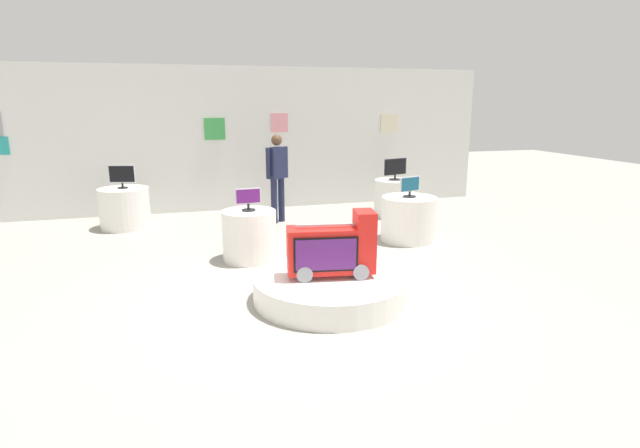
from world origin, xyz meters
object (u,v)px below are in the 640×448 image
tv_on_left_rear (122,175)px  display_pedestal_far_right (409,219)px  display_pedestal_center_rear (249,235)px  tv_on_far_right (410,186)px  tv_on_center_rear (248,199)px  display_pedestal_right_rear (394,198)px  main_display_pedestal (331,288)px  display_pedestal_left_rear (125,208)px  tv_on_right_rear (395,168)px  shopper_browsing_near_truck (277,172)px  novelty_firetruck_tv (333,250)px

tv_on_left_rear → display_pedestal_far_right: (4.57, -2.16, -0.60)m
display_pedestal_center_rear → tv_on_far_right: bearing=7.4°
tv_on_center_rear → display_pedestal_right_rear: size_ratio=0.46×
main_display_pedestal → display_pedestal_left_rear: 5.01m
main_display_pedestal → tv_on_far_right: bearing=46.9°
tv_on_right_rear → shopper_browsing_near_truck: (-2.35, 0.08, 0.01)m
display_pedestal_far_right → novelty_firetruck_tv: bearing=-132.7°
display_pedestal_center_rear → shopper_browsing_near_truck: 2.42m
tv_on_right_rear → tv_on_far_right: size_ratio=1.32×
tv_on_right_rear → display_pedestal_far_right: 1.93m
tv_on_right_rear → shopper_browsing_near_truck: 2.35m
main_display_pedestal → display_pedestal_left_rear: bearing=121.1°
tv_on_left_rear → display_pedestal_right_rear: (5.09, -0.40, -0.60)m
novelty_firetruck_tv → tv_on_far_right: 2.91m
tv_on_left_rear → display_pedestal_right_rear: bearing=-4.5°
display_pedestal_far_right → tv_on_center_rear: bearing=-172.5°
tv_on_right_rear → tv_on_left_rear: bearing=175.5°
tv_on_left_rear → display_pedestal_center_rear: tv_on_left_rear is taller
display_pedestal_left_rear → display_pedestal_far_right: (4.57, -2.17, 0.00)m
main_display_pedestal → tv_on_center_rear: (-0.68, 1.77, 0.76)m
tv_on_center_rear → display_pedestal_far_right: size_ratio=0.41×
tv_on_left_rear → shopper_browsing_near_truck: size_ratio=0.28×
novelty_firetruck_tv → tv_on_far_right: size_ratio=2.61×
tv_on_left_rear → tv_on_right_rear: tv_on_right_rear is taller
tv_on_left_rear → tv_on_center_rear: (1.90, -2.51, -0.06)m
tv_on_far_right → display_pedestal_left_rear: bearing=154.6°
novelty_firetruck_tv → tv_on_far_right: bearing=47.3°
main_display_pedestal → display_pedestal_center_rear: bearing=111.1°
main_display_pedestal → tv_on_right_rear: tv_on_right_rear is taller
display_pedestal_left_rear → display_pedestal_far_right: bearing=-25.4°
main_display_pedestal → tv_on_left_rear: (-2.59, 4.28, 0.82)m
display_pedestal_left_rear → display_pedestal_center_rear: 3.15m
display_pedestal_left_rear → tv_on_left_rear: size_ratio=1.88×
display_pedestal_center_rear → display_pedestal_right_rear: same height
tv_on_center_rear → shopper_browsing_near_truck: (0.84, 2.19, 0.06)m
novelty_firetruck_tv → display_pedestal_far_right: size_ratio=1.15×
display_pedestal_center_rear → display_pedestal_right_rear: size_ratio=0.97×
main_display_pedestal → shopper_browsing_near_truck: bearing=87.7°
display_pedestal_center_rear → tv_on_right_rear: 3.87m
tv_on_left_rear → display_pedestal_far_right: tv_on_left_rear is taller
novelty_firetruck_tv → tv_on_left_rear: bearing=121.3°
main_display_pedestal → shopper_browsing_near_truck: 4.05m
tv_on_center_rear → display_pedestal_right_rear: bearing=33.5°
main_display_pedestal → display_pedestal_far_right: size_ratio=1.99×
display_pedestal_right_rear → tv_on_right_rear: 0.59m
main_display_pedestal → display_pedestal_left_rear: size_ratio=2.04×
display_pedestal_left_rear → shopper_browsing_near_truck: shopper_browsing_near_truck is taller
novelty_firetruck_tv → tv_on_center_rear: tv_on_center_rear is taller
tv_on_left_rear → tv_on_right_rear: size_ratio=0.89×
tv_on_center_rear → display_pedestal_left_rear: bearing=127.1°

